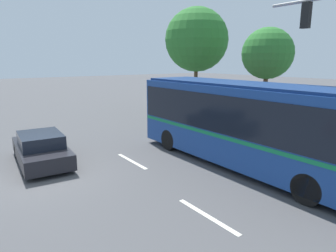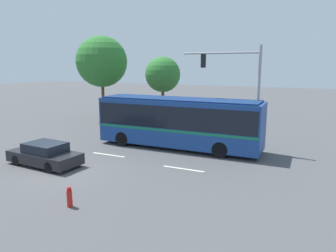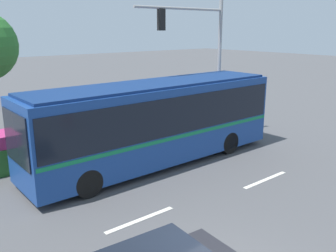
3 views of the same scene
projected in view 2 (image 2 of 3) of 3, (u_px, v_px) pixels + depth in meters
name	position (u px, v px, depth m)	size (l,w,h in m)	color
ground_plane	(62.00, 170.00, 17.11)	(140.00, 140.00, 0.00)	#4C4C4F
city_bus	(178.00, 120.00, 21.36)	(11.24, 2.68, 3.41)	navy
sedan_foreground	(45.00, 155.00, 17.83)	(4.45, 2.12, 1.31)	black
traffic_light_pole	(240.00, 83.00, 20.42)	(5.23, 0.24, 6.85)	gray
flowering_hedge	(164.00, 126.00, 25.43)	(8.15, 1.41, 1.55)	#286028
street_tree_left	(102.00, 62.00, 31.46)	(5.08, 5.08, 8.45)	brown
street_tree_centre	(163.00, 75.00, 29.15)	(3.27, 3.27, 6.36)	brown
fire_hydrant	(69.00, 197.00, 12.63)	(0.22, 0.22, 0.86)	red
lane_stripe_near	(109.00, 155.00, 19.96)	(2.40, 0.16, 0.01)	silver
lane_stripe_mid	(183.00, 169.00, 17.27)	(2.40, 0.16, 0.01)	silver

